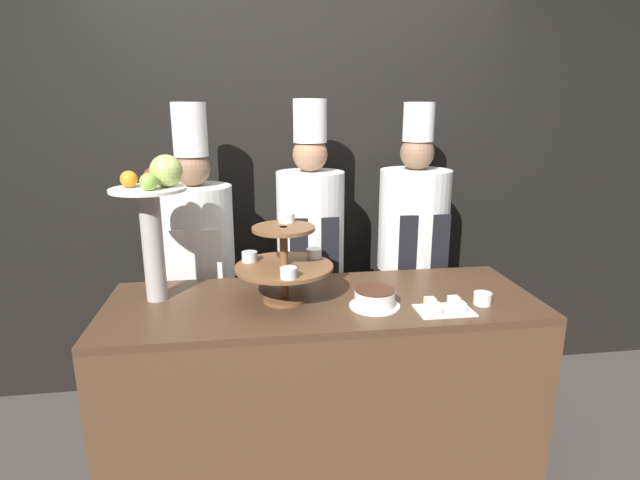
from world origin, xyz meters
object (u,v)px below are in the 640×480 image
at_px(tiered_stand, 284,260).
at_px(cake_square_tray, 445,307).
at_px(cake_round, 375,298).
at_px(chef_center_right, 413,248).
at_px(chef_left, 198,260).
at_px(cup_white, 483,298).
at_px(fruit_pedestal, 155,208).
at_px(chef_center_left, 311,249).

height_order(tiered_stand, cake_square_tray, tiered_stand).
height_order(cake_round, chef_center_right, chef_center_right).
bearing_deg(chef_left, cake_round, -41.93).
xyz_separation_m(tiered_stand, chef_center_right, (0.79, 0.60, -0.14)).
relative_size(tiered_stand, cake_round, 1.96).
distance_m(cup_white, chef_left, 1.51).
distance_m(fruit_pedestal, cake_square_tray, 1.31).
xyz_separation_m(cake_round, chef_left, (-0.82, 0.73, -0.02)).
distance_m(chef_center_left, chef_center_right, 0.60).
bearing_deg(tiered_stand, fruit_pedestal, 170.01).
distance_m(cup_white, chef_center_right, 0.78).
xyz_separation_m(cake_square_tray, chef_center_left, (-0.47, 0.82, 0.04)).
relative_size(fruit_pedestal, cake_round, 2.92).
bearing_deg(cake_square_tray, chef_center_left, 119.90).
height_order(fruit_pedestal, cake_round, fruit_pedestal).
relative_size(cake_round, cake_square_tray, 0.93).
distance_m(tiered_stand, chef_left, 0.76).
distance_m(cake_square_tray, chef_center_left, 0.95).
relative_size(cup_white, chef_center_left, 0.04).
xyz_separation_m(cake_round, chef_center_left, (-0.19, 0.73, 0.02)).
xyz_separation_m(tiered_stand, chef_left, (-0.44, 0.60, -0.17)).
xyz_separation_m(cake_round, cup_white, (0.48, -0.04, -0.01)).
bearing_deg(chef_center_right, cup_white, -85.13).
bearing_deg(tiered_stand, chef_center_right, 37.22).
bearing_deg(fruit_pedestal, chef_center_left, 34.29).
relative_size(tiered_stand, fruit_pedestal, 0.67).
relative_size(cup_white, chef_left, 0.04).
height_order(cake_round, cake_square_tray, cake_round).
height_order(tiered_stand, cake_round, tiered_stand).
distance_m(fruit_pedestal, cup_white, 1.48).
relative_size(fruit_pedestal, cake_square_tray, 2.72).
bearing_deg(chef_center_left, cake_round, -75.46).
bearing_deg(chef_center_right, chef_left, 180.00).
height_order(tiered_stand, cup_white, tiered_stand).
xyz_separation_m(fruit_pedestal, cake_square_tray, (1.21, -0.32, -0.40)).
bearing_deg(fruit_pedestal, chef_center_right, 20.62).
distance_m(fruit_pedestal, chef_left, 0.65).
bearing_deg(cake_square_tray, tiered_stand, 161.58).
bearing_deg(cup_white, tiered_stand, 168.71).
bearing_deg(fruit_pedestal, tiered_stand, -9.99).
distance_m(fruit_pedestal, cake_round, 1.03).
distance_m(fruit_pedestal, chef_center_right, 1.48).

